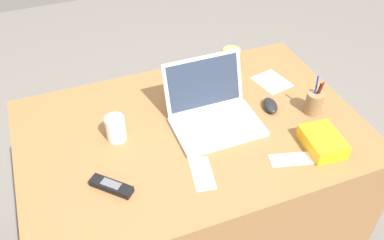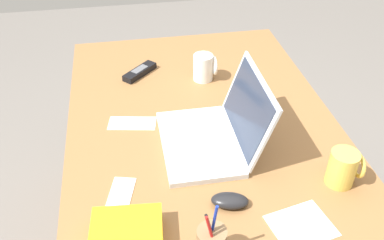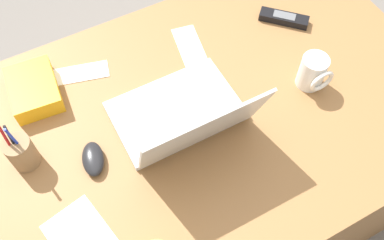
# 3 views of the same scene
# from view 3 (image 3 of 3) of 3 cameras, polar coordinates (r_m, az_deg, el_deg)

# --- Properties ---
(ground_plane) EXTENTS (6.00, 6.00, 0.00)m
(ground_plane) POSITION_cam_3_polar(r_m,az_deg,el_deg) (1.88, 1.77, -11.11)
(ground_plane) COLOR slate
(desk) EXTENTS (1.36, 0.90, 0.75)m
(desk) POSITION_cam_3_polar(r_m,az_deg,el_deg) (1.54, 2.14, -6.15)
(desk) COLOR olive
(desk) RESTS_ON ground
(laptop) EXTENTS (0.34, 0.31, 0.23)m
(laptop) POSITION_cam_3_polar(r_m,az_deg,el_deg) (1.14, -1.08, 0.48)
(laptop) COLOR silver
(laptop) RESTS_ON desk
(computer_mouse) EXTENTS (0.08, 0.11, 0.03)m
(computer_mouse) POSITION_cam_3_polar(r_m,az_deg,el_deg) (1.14, -13.01, -5.13)
(computer_mouse) COLOR black
(computer_mouse) RESTS_ON desk
(coffee_mug_tall) EXTENTS (0.08, 0.09, 0.10)m
(coffee_mug_tall) POSITION_cam_3_polar(r_m,az_deg,el_deg) (1.26, 15.82, 6.11)
(coffee_mug_tall) COLOR white
(coffee_mug_tall) RESTS_ON desk
(cordless_phone) EXTENTS (0.14, 0.14, 0.03)m
(cordless_phone) POSITION_cam_3_polar(r_m,az_deg,el_deg) (1.44, 12.13, 13.11)
(cordless_phone) COLOR black
(cordless_phone) RESTS_ON desk
(pen_holder) EXTENTS (0.07, 0.07, 0.18)m
(pen_holder) POSITION_cam_3_polar(r_m,az_deg,el_deg) (1.16, -21.78, -4.00)
(pen_holder) COLOR olive
(pen_holder) RESTS_ON desk
(snack_bag) EXTENTS (0.14, 0.18, 0.06)m
(snack_bag) POSITION_cam_3_polar(r_m,az_deg,el_deg) (1.29, -20.30, 3.82)
(snack_bag) COLOR #F2AD19
(snack_bag) RESTS_ON desk
(paper_note_near_laptop) EXTENTS (0.16, 0.18, 0.00)m
(paper_note_near_laptop) POSITION_cam_3_polar(r_m,az_deg,el_deg) (1.09, -14.80, -14.51)
(paper_note_near_laptop) COLOR white
(paper_note_near_laptop) RESTS_ON desk
(paper_note_left) EXTENTS (0.10, 0.17, 0.00)m
(paper_note_left) POSITION_cam_3_polar(r_m,az_deg,el_deg) (1.35, -0.36, 9.91)
(paper_note_left) COLOR white
(paper_note_left) RESTS_ON desk
(paper_note_right) EXTENTS (0.18, 0.10, 0.00)m
(paper_note_right) POSITION_cam_3_polar(r_m,az_deg,el_deg) (1.32, -14.62, 6.06)
(paper_note_right) COLOR white
(paper_note_right) RESTS_ON desk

